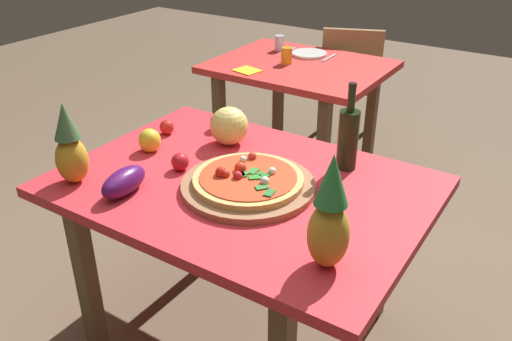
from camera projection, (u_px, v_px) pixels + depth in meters
ground_plane at (244, 333)px, 2.27m from camera, size 10.00×10.00×0.00m
display_table at (243, 202)px, 1.96m from camera, size 1.30×0.93×0.74m
background_table at (299, 81)px, 3.25m from camera, size 1.01×0.80×0.74m
dining_chair at (350, 78)px, 3.75m from camera, size 0.52×0.52×0.85m
pizza_board at (248, 186)px, 1.87m from camera, size 0.47×0.47×0.02m
pizza at (247, 179)px, 1.86m from camera, size 0.39×0.39×0.06m
wine_bottle at (348, 138)px, 1.96m from camera, size 0.08×0.08×0.33m
pineapple_left at (70, 148)px, 1.86m from camera, size 0.11×0.11×0.30m
pineapple_right at (329, 218)px, 1.43m from camera, size 0.12×0.12×0.35m
melon at (229, 126)px, 2.17m from camera, size 0.16×0.16×0.16m
bell_pepper at (150, 141)px, 2.13m from camera, size 0.09×0.09×0.10m
eggplant at (124, 182)px, 1.83m from camera, size 0.11×0.21×0.09m
tomato_by_bottle at (180, 162)px, 1.99m from camera, size 0.07×0.07×0.07m
tomato_beside_pepper at (329, 226)px, 1.61m from camera, size 0.07×0.07×0.07m
tomato_near_board at (167, 127)px, 2.28m from camera, size 0.06×0.06×0.06m
tomato_at_corner at (219, 121)px, 2.32m from camera, size 0.07×0.07×0.07m
drinking_glass_juice at (287, 55)px, 3.18m from camera, size 0.07×0.07×0.10m
drinking_glass_water at (280, 43)px, 3.44m from camera, size 0.06×0.06×0.09m
dinner_plate at (309, 54)px, 3.36m from camera, size 0.22×0.22×0.02m
fork_utensil at (290, 51)px, 3.43m from camera, size 0.03×0.18×0.01m
knife_utensil at (329, 58)px, 3.29m from camera, size 0.02×0.18×0.01m
napkin_folded at (247, 71)px, 3.07m from camera, size 0.16×0.15×0.01m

